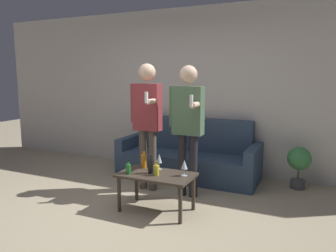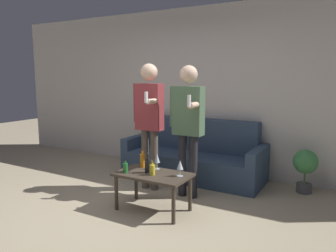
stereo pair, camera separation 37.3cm
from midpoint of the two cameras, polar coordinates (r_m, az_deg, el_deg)
name	(u,v)px [view 2 (the right image)]	position (r m, az deg, el deg)	size (l,w,h in m)	color
ground_plane	(110,217)	(3.89, -7.21, -15.53)	(16.00, 16.00, 0.00)	tan
wall_back	(197,90)	(5.54, 6.95, 6.18)	(8.00, 0.06, 2.70)	silver
couch	(194,157)	(5.24, 6.65, -5.43)	(2.19, 0.83, 0.90)	#334760
coffee_table	(153,178)	(3.91, 0.12, -9.12)	(0.88, 0.51, 0.46)	#3D3328
bottle_orange	(152,169)	(3.81, 0.07, -7.60)	(0.06, 0.06, 0.16)	yellow
bottle_green	(148,165)	(3.89, -0.80, -6.92)	(0.07, 0.07, 0.23)	black
bottle_dark	(125,167)	(3.91, -4.72, -7.25)	(0.06, 0.06, 0.16)	#23752D
bottle_yellow	(143,160)	(4.12, -1.85, -5.99)	(0.06, 0.06, 0.23)	orange
wine_glass_near	(180,165)	(3.76, 4.97, -6.87)	(0.07, 0.07, 0.19)	silver
wine_glass_far	(157,159)	(4.02, 0.75, -5.74)	(0.07, 0.07, 0.19)	silver
person_standing_left	(149,115)	(4.50, -0.98, 2.00)	(0.45, 0.44, 1.76)	brown
person_standing_right	(188,119)	(4.23, 5.99, 1.12)	(0.46, 0.43, 1.73)	#232328
potted_plant	(305,165)	(4.93, 24.85, -6.22)	(0.33, 0.33, 0.60)	#4C4C51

